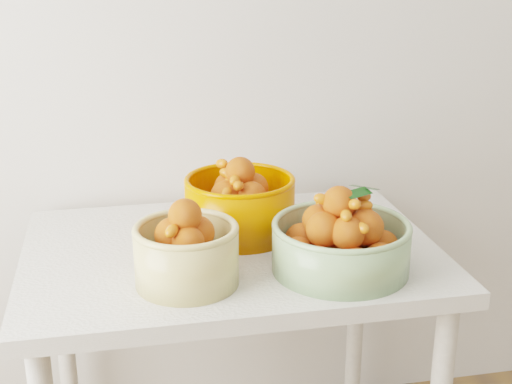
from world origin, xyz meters
TOP-DOWN VIEW (x-y plane):
  - table at (-0.33, 1.60)m, footprint 1.00×0.70m
  - bowl_cream at (-0.46, 1.43)m, footprint 0.29×0.29m
  - bowl_green at (-0.11, 1.42)m, footprint 0.41×0.41m
  - bowl_orange at (-0.30, 1.68)m, footprint 0.34×0.34m

SIDE VIEW (x-z plane):
  - table at x=-0.33m, z-range 0.28..1.03m
  - bowl_green at x=-0.11m, z-range 0.72..0.92m
  - bowl_cream at x=-0.46m, z-range 0.73..0.92m
  - bowl_orange at x=-0.30m, z-range 0.73..0.93m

